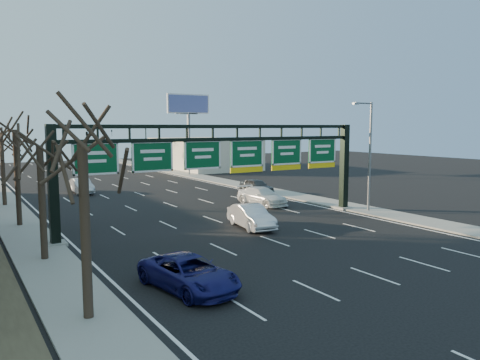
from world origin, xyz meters
TOP-DOWN VIEW (x-y plane):
  - ground at (0.00, 0.00)m, footprint 160.00×160.00m
  - sidewalk_left at (-12.80, 20.00)m, footprint 3.00×120.00m
  - sidewalk_right at (12.80, 20.00)m, footprint 3.00×120.00m
  - lane_markings at (0.00, 20.00)m, footprint 21.60×120.00m
  - sign_gantry at (0.16, 8.00)m, footprint 24.60×1.20m
  - building_right_distant at (20.00, 50.00)m, footprint 12.00×20.00m
  - tree_near at (-12.80, -4.00)m, footprint 3.60×3.60m
  - tree_gantry at (-12.80, 5.00)m, footprint 3.60×3.60m
  - tree_mid at (-12.80, 15.00)m, footprint 3.60×3.60m
  - tree_far at (-12.80, 25.00)m, footprint 3.60×3.60m
  - streetlight_near at (12.47, 6.00)m, footprint 2.15×0.22m
  - streetlight_far at (12.47, 40.00)m, footprint 2.15×0.22m
  - billboard_right at (15.00, 44.98)m, footprint 7.00×0.50m
  - traffic_signal_mast at (5.69, 55.00)m, footprint 10.16×0.54m
  - car_blue_suv at (-8.27, -3.03)m, footprint 3.29×5.63m
  - car_silver_sedan at (0.86, 5.92)m, footprint 2.41×5.11m
  - car_white_wagon at (7.01, 13.47)m, footprint 2.83×5.62m
  - car_grey_far at (10.50, 19.53)m, footprint 1.93×4.67m
  - car_silver_distant at (-5.05, 29.51)m, footprint 1.67×4.77m

SIDE VIEW (x-z plane):
  - ground at x=0.00m, z-range 0.00..0.00m
  - lane_markings at x=0.00m, z-range 0.00..0.01m
  - sidewalk_left at x=-12.80m, z-range 0.00..0.12m
  - sidewalk_right at x=12.80m, z-range 0.00..0.12m
  - car_blue_suv at x=-8.27m, z-range 0.00..1.47m
  - car_white_wagon at x=7.01m, z-range 0.00..1.57m
  - car_silver_distant at x=-5.05m, z-range 0.00..1.57m
  - car_grey_far at x=10.50m, z-range 0.00..1.58m
  - car_silver_sedan at x=0.86m, z-range 0.00..1.62m
  - building_right_distant at x=20.00m, z-range 0.00..5.00m
  - sign_gantry at x=0.16m, z-range 1.03..8.23m
  - streetlight_near at x=12.47m, z-range 0.58..9.58m
  - streetlight_far at x=12.47m, z-range 0.58..9.58m
  - traffic_signal_mast at x=5.69m, z-range 2.00..9.00m
  - tree_gantry at x=-12.80m, z-range 2.87..11.35m
  - tree_near at x=-12.80m, z-range 3.05..11.91m
  - tree_far at x=-12.80m, z-range 3.05..11.91m
  - tree_mid at x=-12.80m, z-range 3.23..12.47m
  - billboard_right at x=15.00m, z-range 3.06..15.06m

